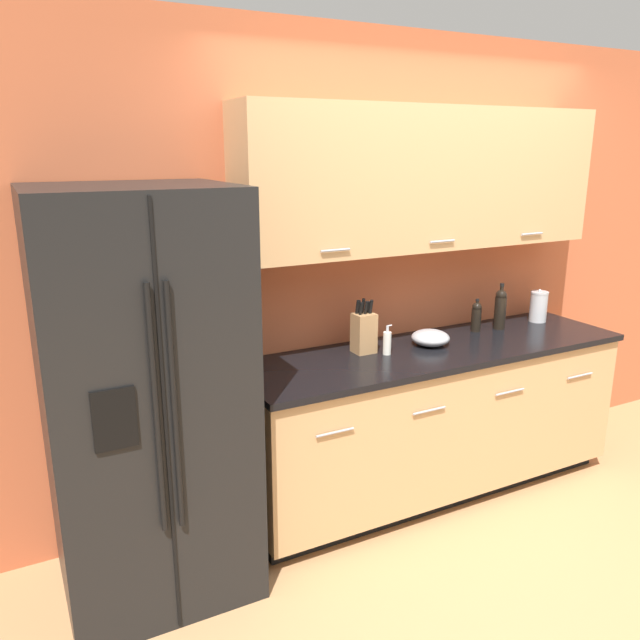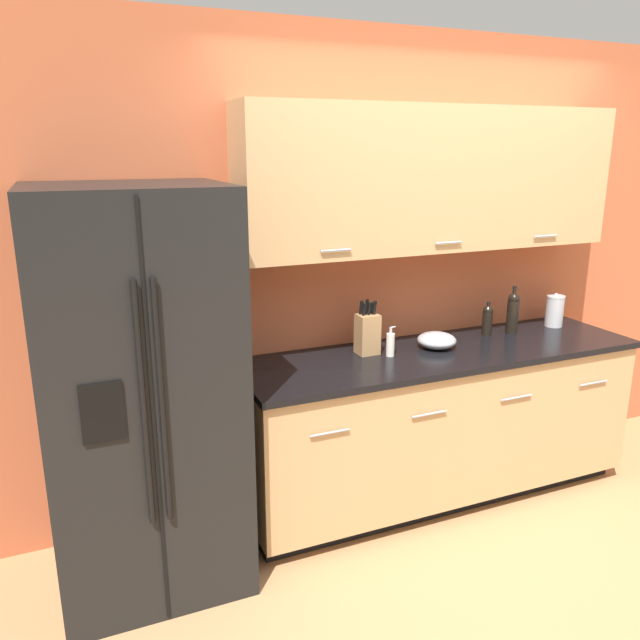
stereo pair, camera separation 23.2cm
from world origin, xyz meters
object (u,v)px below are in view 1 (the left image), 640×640
Objects in this scene: soap_dispenser at (387,343)px; mixing_bowl at (430,338)px; oil_bottle at (476,316)px; steel_canister at (538,306)px; wine_bottle at (500,308)px; refrigerator at (145,399)px; knife_block at (364,332)px.

soap_dispenser reaches higher than mixing_bowl.
oil_bottle is 0.51m from steel_canister.
oil_bottle is at bearing 172.10° from wine_bottle.
wine_bottle is (2.21, 0.17, 0.11)m from refrigerator.
oil_bottle is (0.82, 0.03, -0.02)m from knife_block.
refrigerator reaches higher than wine_bottle.
wine_bottle reaches higher than mixing_bowl.
knife_block is 1.39× the size of mixing_bowl.
oil_bottle is 0.94× the size of mixing_bowl.
oil_bottle is 0.95× the size of steel_canister.
refrigerator is 2.55m from steel_canister.
mixing_bowl is (0.31, 0.02, -0.02)m from soap_dispenser.
refrigerator is at bearing -175.75° from steel_canister.
oil_bottle is 0.43m from mixing_bowl.
mixing_bowl is at bearing -174.48° from steel_canister.
soap_dispenser is 0.74m from oil_bottle.
oil_bottle is at bearing 5.54° from refrigerator.
wine_bottle is at bearing 0.53° from knife_block.
oil_bottle is at bearing 9.52° from soap_dispenser.
refrigerator is 11.18× the size of soap_dispenser.
refrigerator is 8.50× the size of mixing_bowl.
soap_dispenser is at bearing -43.63° from knife_block.
steel_canister is at bearing 1.02° from knife_block.
steel_canister is at bearing 4.25° from refrigerator.
refrigerator is at bearing -176.48° from mixing_bowl.
steel_canister is (1.23, 0.11, 0.03)m from soap_dispenser.
refrigerator reaches higher than steel_canister.
mixing_bowl is (-0.42, -0.10, -0.05)m from oil_bottle.
mixing_bowl is (-0.58, -0.07, -0.09)m from wine_bottle.
oil_bottle reaches higher than soap_dispenser.
knife_block is 1.83× the size of soap_dispenser.
soap_dispenser is 0.77× the size of steel_canister.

